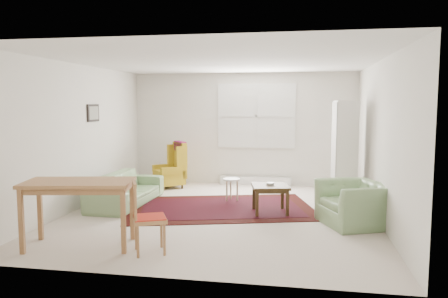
% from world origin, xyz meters
% --- Properties ---
extents(room, '(5.04, 5.54, 2.51)m').
position_xyz_m(room, '(0.02, 0.21, 1.26)').
color(room, beige).
rests_on(room, ground).
extents(rug, '(3.60, 2.80, 0.03)m').
position_xyz_m(rug, '(-0.07, 0.37, 0.02)').
color(rug, black).
rests_on(rug, ground).
extents(sofa, '(0.80, 1.93, 0.77)m').
position_xyz_m(sofa, '(-1.82, 0.38, 0.39)').
color(sofa, '#7B9E69').
rests_on(sofa, ground).
extents(armchair, '(1.19, 1.26, 0.78)m').
position_xyz_m(armchair, '(2.10, -0.31, 0.39)').
color(armchair, '#7B9E69').
rests_on(armchair, ground).
extents(wingback_chair, '(0.84, 0.84, 1.01)m').
position_xyz_m(wingback_chair, '(-1.51, 1.99, 0.50)').
color(wingback_chair, gold).
rests_on(wingback_chair, ground).
extents(coffee_table, '(0.70, 0.70, 0.48)m').
position_xyz_m(coffee_table, '(0.80, 0.17, 0.24)').
color(coffee_table, '#3C2912').
rests_on(coffee_table, ground).
extents(stool, '(0.38, 0.38, 0.43)m').
position_xyz_m(stool, '(0.03, 0.95, 0.22)').
color(stool, white).
rests_on(stool, ground).
extents(cabinet, '(0.43, 0.77, 1.88)m').
position_xyz_m(cabinet, '(2.10, 1.39, 0.94)').
color(cabinet, white).
rests_on(cabinet, ground).
extents(desk, '(1.45, 0.91, 0.85)m').
position_xyz_m(desk, '(-1.47, -1.95, 0.43)').
color(desk, '#A37041').
rests_on(desk, ground).
extents(desk_chair, '(0.52, 0.52, 0.89)m').
position_xyz_m(desk_chair, '(-0.51, -2.02, 0.44)').
color(desk_chair, '#A37041').
rests_on(desk_chair, ground).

